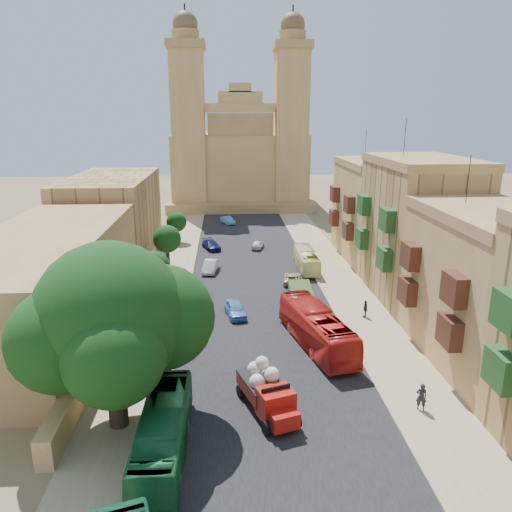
{
  "coord_description": "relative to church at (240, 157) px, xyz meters",
  "views": [
    {
      "loc": [
        -3.0,
        -22.19,
        17.7
      ],
      "look_at": [
        0.0,
        26.0,
        4.0
      ],
      "focal_mm": 35.0,
      "sensor_mm": 36.0,
      "label": 1
    }
  ],
  "objects": [
    {
      "name": "church",
      "position": [
        0.0,
        0.0,
        0.0
      ],
      "size": [
        28.0,
        22.5,
        36.3
      ],
      "color": "#A6824B",
      "rests_on": "ground"
    },
    {
      "name": "bus_red_east",
      "position": [
        4.01,
        -64.95,
        -7.99
      ],
      "size": [
        4.86,
        11.27,
        3.06
      ],
      "primitive_type": "imported",
      "rotation": [
        0.0,
        0.0,
        3.36
      ],
      "color": "red",
      "rests_on": "ground"
    },
    {
      "name": "townhouse_d",
      "position": [
        15.95,
        -39.61,
        -3.36
      ],
      "size": [
        9.0,
        14.0,
        15.9
      ],
      "color": "#A6824B",
      "rests_on": "ground"
    },
    {
      "name": "road_surface",
      "position": [
        0.0,
        -48.61,
        -9.51
      ],
      "size": [
        14.0,
        140.0,
        0.01
      ],
      "primitive_type": "cube",
      "color": "black",
      "rests_on": "ground"
    },
    {
      "name": "bus_cream_east",
      "position": [
        6.5,
        -44.68,
        -8.33
      ],
      "size": [
        2.05,
        8.5,
        2.36
      ],
      "primitive_type": "imported",
      "rotation": [
        0.0,
        0.0,
        3.13
      ],
      "color": "#FDF7A8",
      "rests_on": "ground"
    },
    {
      "name": "pedestrian_a",
      "position": [
        8.92,
        -74.2,
        -8.62
      ],
      "size": [
        0.75,
        0.6,
        1.79
      ],
      "primitive_type": "imported",
      "rotation": [
        0.0,
        0.0,
        2.85
      ],
      "color": "black",
      "rests_on": "ground"
    },
    {
      "name": "car_cream",
      "position": [
        4.15,
        -49.54,
        -8.98
      ],
      "size": [
        2.4,
        4.11,
        1.07
      ],
      "primitive_type": "imported",
      "rotation": [
        0.0,
        0.0,
        2.97
      ],
      "color": "tan",
      "rests_on": "ground"
    },
    {
      "name": "west_building_mid",
      "position": [
        -18.0,
        -34.61,
        -4.52
      ],
      "size": [
        10.0,
        22.0,
        10.0
      ],
      "primitive_type": "cube",
      "color": "tan",
      "rests_on": "ground"
    },
    {
      "name": "townhouse_b",
      "position": [
        15.95,
        -67.61,
        -3.86
      ],
      "size": [
        9.0,
        14.0,
        14.9
      ],
      "color": "#A6824B",
      "rests_on": "ground"
    },
    {
      "name": "street_tree_d",
      "position": [
        -10.0,
        -30.61,
        -6.56
      ],
      "size": [
        2.88,
        2.88,
        4.43
      ],
      "color": "#322519",
      "rests_on": "ground"
    },
    {
      "name": "ficus_tree",
      "position": [
        -9.4,
        -74.61,
        -2.92
      ],
      "size": [
        11.15,
        10.26,
        11.15
      ],
      "color": "#322519",
      "rests_on": "ground"
    },
    {
      "name": "west_wall",
      "position": [
        -12.5,
        -58.61,
        -8.62
      ],
      "size": [
        1.0,
        40.0,
        1.8
      ],
      "primitive_type": "cube",
      "color": "#A6824B",
      "rests_on": "ground"
    },
    {
      "name": "sidewalk_west",
      "position": [
        -9.5,
        -48.61,
        -9.51
      ],
      "size": [
        5.0,
        140.0,
        0.01
      ],
      "primitive_type": "cube",
      "color": "#9B8865",
      "rests_on": "ground"
    },
    {
      "name": "pedestrian_c",
      "position": [
        9.47,
        -59.48,
        -8.71
      ],
      "size": [
        0.47,
        0.98,
        1.61
      ],
      "primitive_type": "imported",
      "rotation": [
        0.0,
        0.0,
        4.63
      ],
      "color": "#2C2B33",
      "rests_on": "ground"
    },
    {
      "name": "bus_green_north",
      "position": [
        -6.5,
        -77.61,
        -8.13
      ],
      "size": [
        2.43,
        10.0,
        2.78
      ],
      "primitive_type": "imported",
      "rotation": [
        0.0,
        0.0,
        -0.01
      ],
      "color": "#186432",
      "rests_on": "ground"
    },
    {
      "name": "car_dkblue",
      "position": [
        -5.0,
        -34.83,
        -8.9
      ],
      "size": [
        3.03,
        4.55,
        1.22
      ],
      "primitive_type": "imported",
      "rotation": [
        0.0,
        0.0,
        0.34
      ],
      "color": "#10104D",
      "rests_on": "ground"
    },
    {
      "name": "townhouse_c",
      "position": [
        15.95,
        -53.61,
        -2.61
      ],
      "size": [
        9.0,
        14.0,
        17.4
      ],
      "color": "tan",
      "rests_on": "ground"
    },
    {
      "name": "red_truck",
      "position": [
        -0.63,
        -73.8,
        -8.06
      ],
      "size": [
        3.75,
        6.0,
        3.32
      ],
      "color": "#A2140C",
      "rests_on": "ground"
    },
    {
      "name": "kerb_west",
      "position": [
        -7.0,
        -48.61,
        -9.46
      ],
      "size": [
        0.25,
        140.0,
        0.12
      ],
      "primitive_type": "cube",
      "color": "#9B8865",
      "rests_on": "ground"
    },
    {
      "name": "car_white_a",
      "position": [
        -4.87,
        -44.98,
        -8.83
      ],
      "size": [
        2.01,
        4.3,
        1.36
      ],
      "primitive_type": "imported",
      "rotation": [
        0.0,
        0.0,
        -0.14
      ],
      "color": "silver",
      "rests_on": "ground"
    },
    {
      "name": "street_tree_c",
      "position": [
        -10.0,
        -42.61,
        -6.08
      ],
      "size": [
        3.34,
        3.34,
        5.13
      ],
      "color": "#322519",
      "rests_on": "ground"
    },
    {
      "name": "car_blue_b",
      "position": [
        -2.62,
        -18.48,
        -8.9
      ],
      "size": [
        2.63,
        3.95,
        1.23
      ],
      "primitive_type": "imported",
      "rotation": [
        0.0,
        0.0,
        0.39
      ],
      "color": "#4A8CBD",
      "rests_on": "ground"
    },
    {
      "name": "ground",
      "position": [
        0.0,
        -78.61,
        -9.52
      ],
      "size": [
        260.0,
        260.0,
        0.0
      ],
      "primitive_type": "plane",
      "color": "brown"
    },
    {
      "name": "street_tree_b",
      "position": [
        -10.0,
        -54.61,
        -6.04
      ],
      "size": [
        3.37,
        3.37,
        5.19
      ],
      "color": "#322519",
      "rests_on": "ground"
    },
    {
      "name": "sidewalk_east",
      "position": [
        9.5,
        -48.61,
        -9.51
      ],
      "size": [
        5.0,
        140.0,
        0.01
      ],
      "primitive_type": "cube",
      "color": "#9B8865",
      "rests_on": "ground"
    },
    {
      "name": "west_building_low",
      "position": [
        -18.0,
        -60.61,
        -5.32
      ],
      "size": [
        10.0,
        28.0,
        8.4
      ],
      "primitive_type": "cube",
      "color": "olive",
      "rests_on": "ground"
    },
    {
      "name": "olive_pickup",
      "position": [
        4.0,
        -56.58,
        -8.55
      ],
      "size": [
        2.41,
        4.88,
        1.97
      ],
      "color": "#334B1C",
      "rests_on": "ground"
    },
    {
      "name": "car_white_b",
      "position": [
        1.36,
        -34.74,
        -8.94
      ],
      "size": [
        2.19,
        3.61,
        1.15
      ],
      "primitive_type": "imported",
      "rotation": [
        0.0,
        0.0,
        2.88
      ],
      "color": "silver",
      "rests_on": "ground"
    },
    {
      "name": "car_blue_a",
      "position": [
        -2.25,
        -58.45,
        -8.86
      ],
      "size": [
        2.24,
        4.08,
        1.32
      ],
      "primitive_type": "imported",
      "rotation": [
        0.0,
        0.0,
        0.18
      ],
      "color": "#4F87CD",
      "rests_on": "ground"
    },
    {
      "name": "street_tree_a",
      "position": [
        -10.0,
        -66.61,
        -6.22
      ],
      "size": [
        3.21,
        3.21,
        4.93
      ],
      "color": "#322519",
      "rests_on": "ground"
    },
    {
      "name": "kerb_east",
      "position": [
        7.0,
        -48.61,
        -9.46
      ],
      "size": [
        0.25,
        140.0,
        0.12
      ],
      "primitive_type": "cube",
      "color": "#9B8865",
      "rests_on": "ground"
    }
  ]
}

